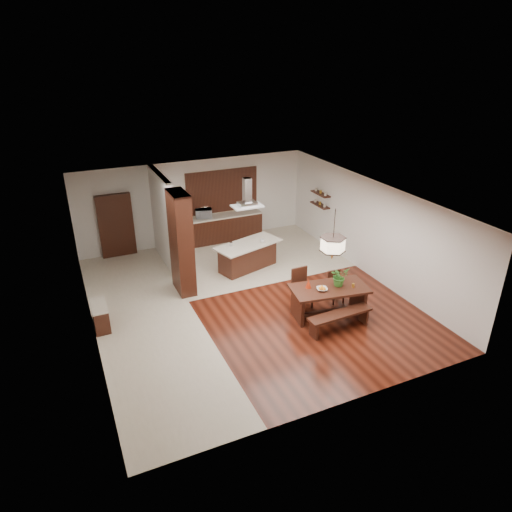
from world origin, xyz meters
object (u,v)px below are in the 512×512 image
dining_table (329,295)px  dining_chair_right (336,287)px  dining_bench (339,321)px  fruit_bowl (322,289)px  hallway_console (100,316)px  dining_chair_left (303,289)px  pendant_lantern (334,235)px  microwave (204,213)px  range_hood (247,193)px  kitchen_island (248,256)px  island_cup (262,241)px  foliage_plant (339,277)px

dining_table → dining_chair_right: bearing=41.6°
dining_bench → fruit_bowl: fruit_bowl is taller
hallway_console → dining_chair_left: dining_chair_left is taller
dining_chair_left → pendant_lantern: bearing=-60.9°
dining_chair_right → microwave: size_ratio=1.55×
hallway_console → range_hood: range_hood is taller
dining_table → kitchen_island: kitchen_island is taller
fruit_bowl → dining_chair_left: bearing=100.7°
fruit_bowl → hallway_console: bearing=160.1°
dining_chair_right → pendant_lantern: (-0.57, -0.51, 1.81)m
hallway_console → dining_table: 5.72m
dining_chair_left → fruit_bowl: (0.13, -0.71, 0.31)m
hallway_console → island_cup: size_ratio=6.65×
dining_chair_right → microwave: microwave is taller
dining_chair_right → foliage_plant: foliage_plant is taller
dining_chair_right → fruit_bowl: fruit_bowl is taller
hallway_console → dining_bench: bearing=-25.3°
dining_chair_right → island_cup: size_ratio=6.54×
fruit_bowl → microwave: bearing=100.9°
fruit_bowl → island_cup: bearing=92.2°
hallway_console → kitchen_island: 4.86m
dining_bench → kitchen_island: kitchen_island is taller
dining_bench → dining_chair_left: bearing=101.5°
dining_chair_left → dining_chair_right: (0.96, -0.15, -0.10)m
island_cup → dining_bench: bearing=-86.1°
foliage_plant → island_cup: foliage_plant is taller
dining_chair_right → range_hood: range_hood is taller
pendant_lantern → microwave: (-1.39, 5.85, -1.14)m
hallway_console → foliage_plant: size_ratio=1.76×
dining_chair_left → microwave: (-1.00, 5.19, 0.57)m
microwave → foliage_plant: bearing=-59.1°
fruit_bowl → range_hood: size_ratio=0.30×
dining_chair_left → fruit_bowl: dining_chair_left is taller
pendant_lantern → kitchen_island: (-0.81, 3.35, -1.80)m
dining_bench → microwave: microwave is taller
dining_chair_right → kitchen_island: dining_chair_right is taller
kitchen_island → island_cup: island_cup is taller
dining_bench → fruit_bowl: (-0.14, 0.65, 0.60)m
dining_chair_right → dining_table: bearing=-135.9°
dining_chair_right → pendant_lantern: bearing=-135.9°
dining_bench → fruit_bowl: bearing=102.4°
foliage_plant → island_cup: bearing=101.5°
fruit_bowl → range_hood: 3.81m
foliage_plant → range_hood: 3.79m
dining_table → kitchen_island: (-0.81, 3.35, -0.15)m
dining_chair_left → dining_chair_right: 0.97m
dining_table → island_cup: bearing=96.7°
pendant_lantern → fruit_bowl: bearing=-170.0°
dining_chair_right → microwave: (-1.96, 5.34, 0.67)m
dining_table → fruit_bowl: size_ratio=7.66×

